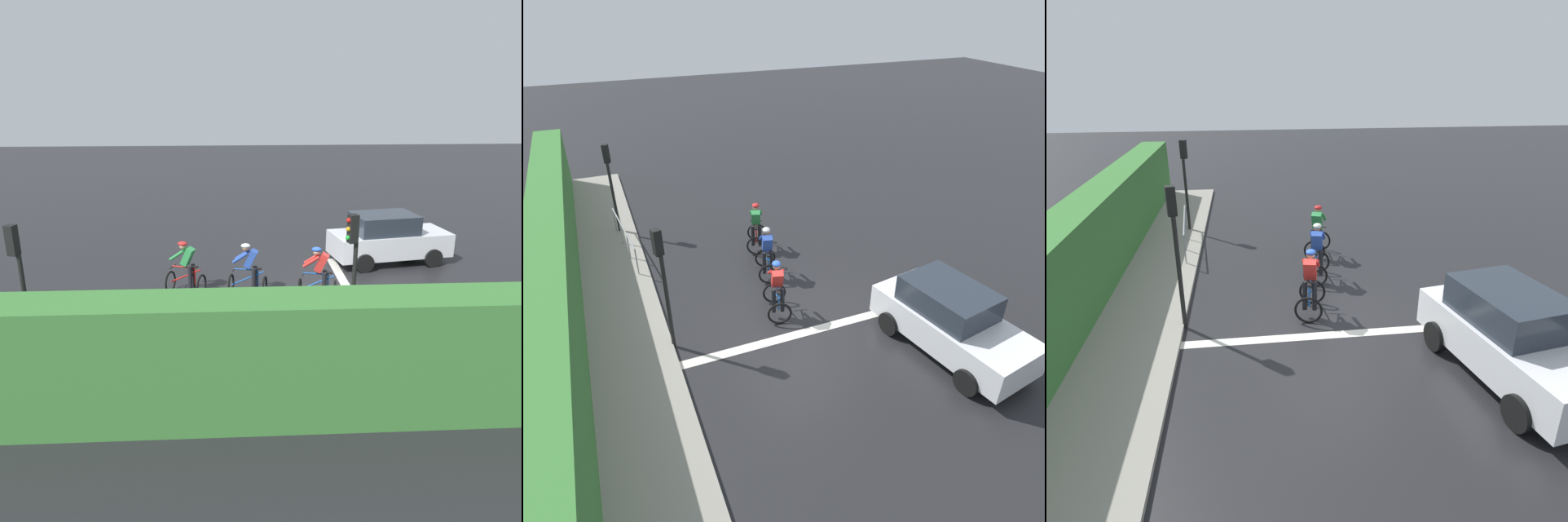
% 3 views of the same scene
% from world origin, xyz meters
% --- Properties ---
extents(ground_plane, '(80.00, 80.00, 0.00)m').
position_xyz_m(ground_plane, '(0.00, 0.00, 0.00)').
color(ground_plane, black).
extents(sidewalk_kerb, '(2.80, 23.42, 0.12)m').
position_xyz_m(sidewalk_kerb, '(-4.82, 2.00, 0.06)').
color(sidewalk_kerb, gray).
rests_on(sidewalk_kerb, ground).
extents(stone_wall_low, '(0.44, 23.42, 0.45)m').
position_xyz_m(stone_wall_low, '(-5.72, 2.00, 0.22)').
color(stone_wall_low, gray).
rests_on(stone_wall_low, ground).
extents(hedge_wall, '(1.10, 23.42, 2.48)m').
position_xyz_m(hedge_wall, '(-6.02, 2.00, 1.24)').
color(hedge_wall, '#387533').
rests_on(hedge_wall, ground).
extents(road_marking_stop_line, '(7.00, 0.30, 0.01)m').
position_xyz_m(road_marking_stop_line, '(0.00, -0.56, 0.00)').
color(road_marking_stop_line, silver).
rests_on(road_marking_stop_line, ground).
extents(cyclist_lead, '(1.01, 1.25, 1.66)m').
position_xyz_m(cyclist_lead, '(0.36, 4.38, 0.80)').
color(cyclist_lead, black).
rests_on(cyclist_lead, ground).
extents(cyclist_second, '(0.91, 1.21, 1.66)m').
position_xyz_m(cyclist_second, '(0.06, 2.52, 0.80)').
color(cyclist_second, black).
rests_on(cyclist_second, ground).
extents(cyclist_mid, '(0.91, 1.21, 1.66)m').
position_xyz_m(cyclist_mid, '(-0.41, 0.52, 0.80)').
color(cyclist_mid, black).
rests_on(cyclist_mid, ground).
extents(car_white, '(2.40, 4.33, 1.76)m').
position_xyz_m(car_white, '(3.05, -2.47, 0.87)').
color(car_white, silver).
rests_on(car_white, ground).
extents(traffic_light_near_crossing, '(0.24, 0.31, 3.34)m').
position_xyz_m(traffic_light_near_crossing, '(-3.42, 0.28, 2.22)').
color(traffic_light_near_crossing, black).
rests_on(traffic_light_near_crossing, ground).
extents(traffic_light_far_junction, '(0.25, 0.31, 3.34)m').
position_xyz_m(traffic_light_far_junction, '(-3.96, 7.47, 2.22)').
color(traffic_light_far_junction, black).
rests_on(traffic_light_far_junction, ground).
extents(pedestrian_railing_kerbside, '(0.38, 3.50, 1.03)m').
position_xyz_m(pedestrian_railing_kerbside, '(-3.92, 5.72, 0.79)').
color(pedestrian_railing_kerbside, '#999EA3').
rests_on(pedestrian_railing_kerbside, ground).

